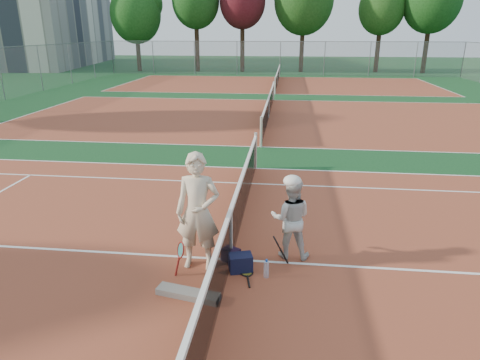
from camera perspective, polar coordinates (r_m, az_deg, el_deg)
name	(u,v)px	position (r m, az deg, el deg)	size (l,w,h in m)	color
ground	(231,260)	(7.92, -1.18, -10.59)	(130.00, 130.00, 0.00)	#103D1B
court_main	(231,260)	(7.92, -1.18, -10.57)	(23.77, 10.97, 0.01)	brown
court_far_a	(269,118)	(20.70, 3.83, 8.31)	(23.77, 10.97, 0.01)	brown
court_far_b	(277,84)	(34.04, 5.01, 12.61)	(23.77, 10.97, 0.01)	brown
net_main	(231,235)	(7.68, -1.20, -7.29)	(0.10, 10.98, 1.02)	black
net_far_a	(269,107)	(20.61, 3.87, 9.69)	(0.10, 10.98, 1.02)	black
net_far_b	(278,77)	(33.99, 5.03, 13.46)	(0.10, 10.98, 1.02)	black
fence_back	(280,59)	(40.88, 5.39, 15.82)	(32.00, 0.06, 3.00)	slate
player_a	(198,212)	(7.30, -5.64, -4.27)	(0.76, 0.50, 2.07)	beige
player_b	(291,218)	(7.76, 6.80, -5.12)	(0.73, 0.57, 1.51)	silver
racket_red	(181,259)	(7.43, -7.87, -10.34)	(0.18, 0.27, 0.59)	maroon
racket_black_held	(277,251)	(7.67, 4.93, -9.39)	(0.30, 0.27, 0.55)	black
racket_spare	(246,272)	(7.53, 0.87, -12.17)	(0.60, 0.27, 0.03)	black
sports_bag_navy	(241,263)	(7.52, 0.08, -10.98)	(0.39, 0.27, 0.31)	black
sports_bag_purple	(231,255)	(7.83, -1.21, -9.94)	(0.30, 0.21, 0.24)	black
net_cover_canvas	(188,294)	(6.96, -6.93, -14.84)	(1.02, 0.24, 0.11)	slate
water_bottle	(266,269)	(7.35, 3.53, -11.81)	(0.09, 0.09, 0.30)	#C9DEFF
tree_back_0	(136,14)	(46.39, -13.76, 20.69)	(4.95, 4.95, 8.32)	#382314
tree_back_1	(196,1)	(44.95, -5.93, 22.64)	(4.58, 4.58, 9.28)	#382314
tree_back_maroon	(242,2)	(44.49, 0.33, 22.65)	(4.43, 4.43, 9.10)	#382314
tree_back_3	(304,0)	(44.82, 8.52, 22.65)	(5.70, 5.70, 9.98)	#382314
tree_back_4	(382,8)	(45.99, 18.37, 20.89)	(4.34, 4.34, 8.44)	#382314
tree_back_5	(432,0)	(46.61, 24.27, 21.08)	(5.32, 5.32, 9.72)	#382314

